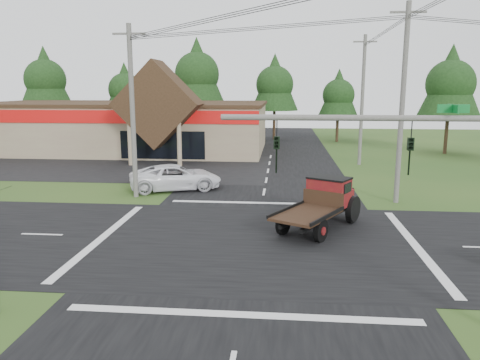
# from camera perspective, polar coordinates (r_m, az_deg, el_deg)

# --- Properties ---
(ground) EXTENTS (120.00, 120.00, 0.00)m
(ground) POSITION_cam_1_polar(r_m,az_deg,el_deg) (21.18, 1.84, -7.46)
(ground) COLOR #284B1B
(ground) RESTS_ON ground
(road_ns) EXTENTS (12.00, 120.00, 0.02)m
(road_ns) POSITION_cam_1_polar(r_m,az_deg,el_deg) (21.18, 1.84, -7.43)
(road_ns) COLOR black
(road_ns) RESTS_ON ground
(road_ew) EXTENTS (120.00, 12.00, 0.02)m
(road_ew) POSITION_cam_1_polar(r_m,az_deg,el_deg) (21.18, 1.84, -7.43)
(road_ew) COLOR black
(road_ew) RESTS_ON ground
(parking_apron) EXTENTS (28.00, 14.00, 0.02)m
(parking_apron) POSITION_cam_1_polar(r_m,az_deg,el_deg) (42.42, -15.79, 1.62)
(parking_apron) COLOR black
(parking_apron) RESTS_ON ground
(cvs_building) EXTENTS (30.40, 18.20, 9.19)m
(cvs_building) POSITION_cam_1_polar(r_m,az_deg,el_deg) (52.54, -13.59, 6.54)
(cvs_building) COLOR gray
(cvs_building) RESTS_ON ground
(traffic_signal_mast) EXTENTS (8.12, 0.24, 7.00)m
(traffic_signal_mast) POSITION_cam_1_polar(r_m,az_deg,el_deg) (13.58, 25.21, 0.14)
(traffic_signal_mast) COLOR #595651
(traffic_signal_mast) RESTS_ON ground
(utility_pole_nw) EXTENTS (2.00, 0.30, 10.50)m
(utility_pole_nw) POSITION_cam_1_polar(r_m,az_deg,el_deg) (29.52, -12.98, 8.23)
(utility_pole_nw) COLOR #595651
(utility_pole_nw) RESTS_ON ground
(utility_pole_ne) EXTENTS (2.00, 0.30, 11.50)m
(utility_pole_ne) POSITION_cam_1_polar(r_m,az_deg,el_deg) (28.87, 19.18, 8.84)
(utility_pole_ne) COLOR #595651
(utility_pole_ne) RESTS_ON ground
(utility_pole_n) EXTENTS (2.00, 0.30, 11.20)m
(utility_pole_n) POSITION_cam_1_polar(r_m,az_deg,el_deg) (42.60, 14.68, 9.46)
(utility_pole_n) COLOR #595651
(utility_pole_n) RESTS_ON ground
(tree_row_a) EXTENTS (6.72, 6.72, 12.12)m
(tree_row_a) POSITION_cam_1_polar(r_m,az_deg,el_deg) (67.65, -22.67, 11.45)
(tree_row_a) COLOR #332316
(tree_row_a) RESTS_ON ground
(tree_row_b) EXTENTS (5.60, 5.60, 10.10)m
(tree_row_b) POSITION_cam_1_polar(r_m,az_deg,el_deg) (65.54, -13.85, 10.84)
(tree_row_b) COLOR #332316
(tree_row_b) RESTS_ON ground
(tree_row_c) EXTENTS (7.28, 7.28, 13.13)m
(tree_row_c) POSITION_cam_1_polar(r_m,az_deg,el_deg) (62.07, -5.26, 12.97)
(tree_row_c) COLOR #332316
(tree_row_c) RESTS_ON ground
(tree_row_d) EXTENTS (6.16, 6.16, 11.11)m
(tree_row_d) POSITION_cam_1_polar(r_m,az_deg,el_deg) (62.05, 4.25, 11.74)
(tree_row_d) COLOR #332316
(tree_row_d) RESTS_ON ground
(tree_row_e) EXTENTS (5.04, 5.04, 9.09)m
(tree_row_e) POSITION_cam_1_polar(r_m,az_deg,el_deg) (60.43, 11.93, 10.28)
(tree_row_e) COLOR #332316
(tree_row_e) RESTS_ON ground
(tree_side_ne) EXTENTS (6.16, 6.16, 11.11)m
(tree_side_ne) POSITION_cam_1_polar(r_m,az_deg,el_deg) (52.79, 24.30, 10.90)
(tree_side_ne) COLOR #332316
(tree_side_ne) RESTS_ON ground
(antique_flatbed_truck) EXTENTS (4.85, 6.18, 2.45)m
(antique_flatbed_truck) POSITION_cam_1_polar(r_m,az_deg,el_deg) (22.89, 9.53, -3.00)
(antique_flatbed_truck) COLOR #600D15
(antique_flatbed_truck) RESTS_ON ground
(white_pickup) EXTENTS (6.68, 4.66, 1.69)m
(white_pickup) POSITION_cam_1_polar(r_m,az_deg,el_deg) (31.75, -7.85, 0.34)
(white_pickup) COLOR white
(white_pickup) RESTS_ON ground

